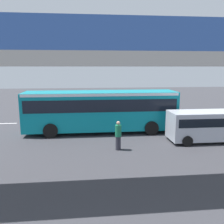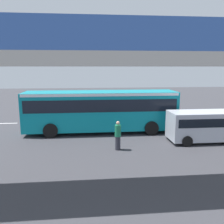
% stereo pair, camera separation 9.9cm
% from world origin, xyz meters
% --- Properties ---
extents(ground, '(80.00, 80.00, 0.00)m').
position_xyz_m(ground, '(0.00, 0.00, 0.00)').
color(ground, '#38383D').
extents(city_bus, '(11.54, 2.85, 3.15)m').
position_xyz_m(city_bus, '(-0.38, 0.18, 1.88)').
color(city_bus, '#0C8493').
rests_on(city_bus, ground).
extents(parked_van, '(4.80, 2.17, 2.05)m').
position_xyz_m(parked_van, '(-7.23, 3.29, 1.18)').
color(parked_van, '#B7BCC6').
rests_on(parked_van, ground).
extents(pedestrian, '(0.38, 0.38, 1.79)m').
position_xyz_m(pedestrian, '(-1.18, 4.44, 0.89)').
color(pedestrian, '#2D2D38').
rests_on(pedestrian, ground).
extents(traffic_sign, '(0.08, 0.60, 2.80)m').
position_xyz_m(traffic_sign, '(1.62, -4.32, 1.89)').
color(traffic_sign, slate).
rests_on(traffic_sign, ground).
extents(lane_dash_leftmost, '(2.00, 0.20, 0.01)m').
position_xyz_m(lane_dash_leftmost, '(-8.00, -3.45, 0.00)').
color(lane_dash_leftmost, silver).
rests_on(lane_dash_leftmost, ground).
extents(lane_dash_left, '(2.00, 0.20, 0.01)m').
position_xyz_m(lane_dash_left, '(-4.00, -3.45, 0.00)').
color(lane_dash_left, silver).
rests_on(lane_dash_left, ground).
extents(lane_dash_centre, '(2.00, 0.20, 0.01)m').
position_xyz_m(lane_dash_centre, '(0.00, -3.45, 0.00)').
color(lane_dash_centre, silver).
rests_on(lane_dash_centre, ground).
extents(lane_dash_right, '(2.00, 0.20, 0.01)m').
position_xyz_m(lane_dash_right, '(4.00, -3.45, 0.00)').
color(lane_dash_right, silver).
rests_on(lane_dash_right, ground).
extents(lane_dash_rightmost, '(2.00, 0.20, 0.01)m').
position_xyz_m(lane_dash_rightmost, '(8.00, -3.45, 0.00)').
color(lane_dash_rightmost, silver).
rests_on(lane_dash_rightmost, ground).
extents(pedestrian_overpass, '(28.37, 2.60, 6.61)m').
position_xyz_m(pedestrian_overpass, '(0.00, 9.08, 4.89)').
color(pedestrian_overpass, '#B2ADA5').
rests_on(pedestrian_overpass, ground).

